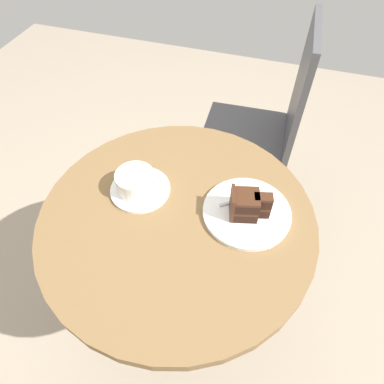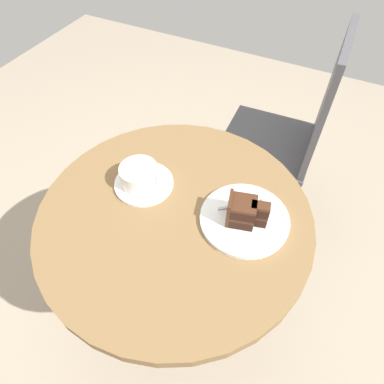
% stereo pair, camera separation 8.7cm
% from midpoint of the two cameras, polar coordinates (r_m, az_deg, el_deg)
% --- Properties ---
extents(ground_plane, '(4.40, 4.40, 0.01)m').
position_cam_midpoint_polar(ground_plane, '(1.55, -0.08, -20.23)').
color(ground_plane, gray).
rests_on(ground_plane, ground).
extents(cafe_table, '(0.71, 0.71, 0.75)m').
position_cam_midpoint_polar(cafe_table, '(0.99, -0.12, -8.13)').
color(cafe_table, brown).
rests_on(cafe_table, ground).
extents(saucer, '(0.16, 0.16, 0.01)m').
position_cam_midpoint_polar(saucer, '(0.94, -5.41, 1.30)').
color(saucer, white).
rests_on(saucer, cafe_table).
extents(coffee_cup, '(0.14, 0.10, 0.06)m').
position_cam_midpoint_polar(coffee_cup, '(0.92, -5.98, 2.62)').
color(coffee_cup, white).
rests_on(coffee_cup, saucer).
extents(teaspoon, '(0.10, 0.06, 0.00)m').
position_cam_midpoint_polar(teaspoon, '(0.96, -4.04, 3.36)').
color(teaspoon, '#B7B7BC').
rests_on(teaspoon, saucer).
extents(cake_plate, '(0.23, 0.23, 0.01)m').
position_cam_midpoint_polar(cake_plate, '(0.88, 11.56, -4.62)').
color(cake_plate, white).
rests_on(cake_plate, cafe_table).
extents(cake_slice, '(0.11, 0.07, 0.08)m').
position_cam_midpoint_polar(cake_slice, '(0.84, 11.59, -3.41)').
color(cake_slice, black).
rests_on(cake_slice, cake_plate).
extents(fork, '(0.13, 0.11, 0.00)m').
position_cam_midpoint_polar(fork, '(0.91, 13.18, -2.02)').
color(fork, '#B7B7BC').
rests_on(fork, cake_plate).
extents(napkin, '(0.16, 0.17, 0.00)m').
position_cam_midpoint_polar(napkin, '(0.88, 12.30, -5.03)').
color(napkin, beige).
rests_on(napkin, cafe_table).
extents(cafe_chair, '(0.40, 0.40, 0.95)m').
position_cam_midpoint_polar(cafe_chair, '(1.48, 18.29, 9.87)').
color(cafe_chair, '#4C4C51').
rests_on(cafe_chair, ground).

